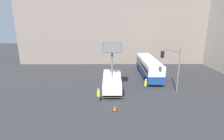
{
  "coord_description": "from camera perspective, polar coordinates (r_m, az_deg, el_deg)",
  "views": [
    {
      "loc": [
        -0.27,
        -23.45,
        9.79
      ],
      "look_at": [
        -0.11,
        1.2,
        2.98
      ],
      "focal_mm": 28.0,
      "sensor_mm": 36.0,
      "label": 1
    }
  ],
  "objects": [
    {
      "name": "city_bus",
      "position": [
        32.91,
        11.82,
        1.29
      ],
      "size": [
        2.62,
        12.25,
        3.28
      ],
      "rotation": [
        0.0,
        0.0,
        1.57
      ],
      "color": "navy",
      "rests_on": "ground_plane"
    },
    {
      "name": "road_worker_directing",
      "position": [
        25.81,
        10.88,
        -4.9
      ],
      "size": [
        0.38,
        0.38,
        1.88
      ],
      "rotation": [
        0.0,
        0.0,
        6.24
      ],
      "color": "navy",
      "rests_on": "ground_plane"
    },
    {
      "name": "utility_truck",
      "position": [
        25.2,
        0.01,
        -3.82
      ],
      "size": [
        2.54,
        6.13,
        7.13
      ],
      "color": "silver",
      "rests_on": "ground_plane"
    },
    {
      "name": "road_worker_near_truck",
      "position": [
        22.08,
        -4.41,
        -8.31
      ],
      "size": [
        0.38,
        0.38,
        1.83
      ],
      "rotation": [
        0.0,
        0.0,
        3.2
      ],
      "color": "navy",
      "rests_on": "ground_plane"
    },
    {
      "name": "ground_plane",
      "position": [
        25.41,
        0.28,
        -7.22
      ],
      "size": [
        120.0,
        120.0,
        0.0
      ],
      "primitive_type": "plane",
      "color": "#333335"
    },
    {
      "name": "traffic_light_pole",
      "position": [
        25.29,
        19.4,
        1.99
      ],
      "size": [
        3.05,
        2.8,
        6.42
      ],
      "color": "slate",
      "rests_on": "ground_plane"
    },
    {
      "name": "building_backdrop_far",
      "position": [
        45.8,
        -0.02,
        13.77
      ],
      "size": [
        44.0,
        10.0,
        16.92
      ],
      "color": "gray",
      "rests_on": "ground_plane"
    },
    {
      "name": "traffic_cone_near_truck",
      "position": [
        20.39,
        0.91,
        -12.36
      ],
      "size": [
        0.53,
        0.53,
        0.61
      ],
      "color": "black",
      "rests_on": "ground_plane"
    }
  ]
}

